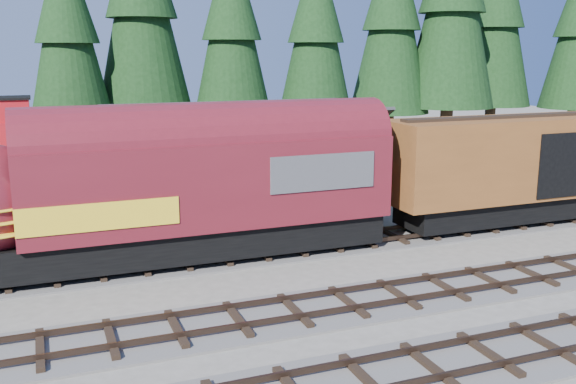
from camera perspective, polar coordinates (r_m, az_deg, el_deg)
name	(u,v)px	position (r m, az deg, el deg)	size (l,w,h in m)	color
ground	(338,283)	(22.34, 4.43, -8.03)	(120.00, 120.00, 0.00)	#6B665B
track_siding	(497,225)	(30.80, 18.10, -2.78)	(68.00, 3.20, 0.33)	#4C4947
track_spur	(28,197)	(37.62, -22.13, -0.42)	(32.00, 3.20, 0.33)	#4C4947
depot	(244,154)	(31.10, -3.93, 3.42)	(12.80, 7.00, 5.30)	gold
conifer_backdrop	(275,18)	(45.96, -1.13, 15.21)	(80.37, 23.48, 17.03)	black
locomotive	(165,196)	(23.74, -10.90, -0.34)	(16.72, 3.32, 4.55)	black
boxcar	(534,164)	(31.43, 20.99, 2.33)	(14.63, 3.13, 4.60)	black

